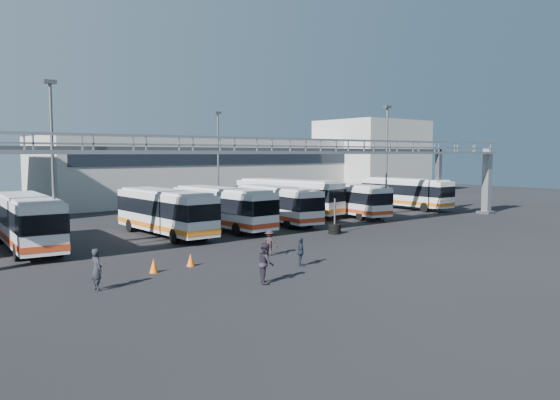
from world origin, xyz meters
TOP-DOWN VIEW (x-y plane):
  - ground at (0.00, 0.00)m, footprint 140.00×140.00m
  - gantry at (0.00, 5.87)m, footprint 51.40×5.15m
  - warehouse at (12.00, 38.00)m, footprint 42.00×14.00m
  - building_right at (38.00, 32.00)m, footprint 14.00×12.00m
  - light_pole_left at (-16.00, 8.00)m, footprint 0.70×0.35m
  - light_pole_mid at (12.00, 7.00)m, footprint 0.70×0.35m
  - light_pole_back at (4.00, 22.00)m, footprint 0.70×0.35m
  - bus_1 at (-16.61, 11.57)m, footprint 3.56×11.39m
  - bus_3 at (-7.22, 11.52)m, footprint 2.67×11.12m
  - bus_4 at (-2.17, 11.64)m, footprint 2.96×11.07m
  - bus_5 at (3.68, 11.94)m, footprint 3.74×10.75m
  - bus_6 at (8.10, 15.87)m, footprint 4.74×11.87m
  - bus_7 at (12.31, 12.00)m, footprint 3.94×10.55m
  - bus_9 at (22.55, 13.23)m, footprint 2.70×10.95m
  - pedestrian_a at (-16.94, -1.21)m, footprint 0.49×0.71m
  - pedestrian_b at (-10.29, -4.78)m, footprint 1.07×1.15m
  - pedestrian_c at (-5.93, 0.59)m, footprint 0.90×1.13m
  - pedestrian_d at (-6.52, -2.89)m, footprint 0.77×0.97m
  - cone_left at (-11.14, 0.79)m, footprint 0.54×0.54m
  - cone_right at (-13.39, 0.56)m, footprint 0.59×0.59m
  - tire_stack at (3.24, 4.50)m, footprint 0.93×0.93m

SIDE VIEW (x-z plane):
  - ground at x=0.00m, z-range 0.00..0.00m
  - cone_left at x=-11.14m, z-range 0.00..0.69m
  - cone_right at x=-13.39m, z-range 0.00..0.71m
  - tire_stack at x=3.24m, z-range -0.88..1.78m
  - pedestrian_c at x=-5.93m, z-range 0.00..1.53m
  - pedestrian_d at x=-6.52m, z-range 0.00..1.54m
  - pedestrian_a at x=-16.94m, z-range 0.00..1.87m
  - pedestrian_b at x=-10.29m, z-range 0.00..1.89m
  - bus_7 at x=12.31m, z-range 0.17..3.30m
  - bus_5 at x=3.68m, z-range 0.17..3.37m
  - bus_9 at x=22.55m, z-range 0.18..3.49m
  - bus_4 at x=-2.17m, z-range 0.18..3.51m
  - bus_3 at x=-7.22m, z-range 0.18..3.55m
  - bus_1 at x=-16.61m, z-range 0.18..3.58m
  - bus_6 at x=8.10m, z-range 0.19..3.70m
  - warehouse at x=12.00m, z-range 0.00..8.00m
  - building_right at x=38.00m, z-range 0.00..11.00m
  - gantry at x=0.00m, z-range 1.96..9.06m
  - light_pole_left at x=-16.00m, z-range 0.62..10.83m
  - light_pole_mid at x=12.00m, z-range 0.62..10.83m
  - light_pole_back at x=4.00m, z-range 0.62..10.83m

